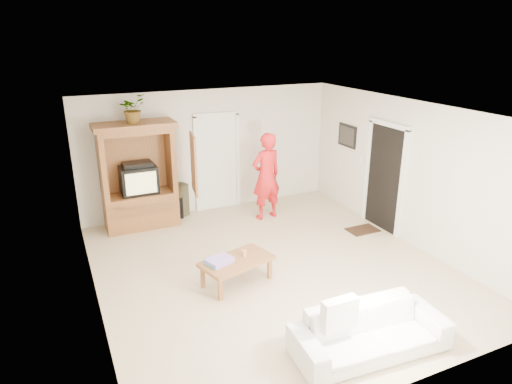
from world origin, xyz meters
The scene contains 19 objects.
floor centered at (0.00, 0.00, 0.00)m, with size 6.00×6.00×0.00m, color #C9B086.
ceiling centered at (0.00, 0.00, 2.60)m, with size 6.00×6.00×0.00m, color white.
wall_back centered at (0.00, 3.00, 1.30)m, with size 5.50×5.50×0.00m, color silver.
wall_front centered at (0.00, -3.00, 1.30)m, with size 5.50×5.50×0.00m, color silver.
wall_left centered at (-2.75, 0.00, 1.30)m, with size 6.00×6.00×0.00m, color silver.
wall_right centered at (2.75, 0.00, 1.30)m, with size 6.00×6.00×0.00m, color silver.
armoire centered at (-1.58, 2.66, 0.91)m, with size 1.82×1.14×2.10m.
door_back centered at (0.15, 2.97, 1.02)m, with size 0.85×0.05×2.04m, color white.
doorway_right centered at (2.73, 0.60, 1.02)m, with size 0.05×0.90×2.04m, color black.
framed_picture centered at (2.73, 1.90, 1.60)m, with size 0.03×0.60×0.48m, color black.
doormat centered at (2.30, 0.60, 0.01)m, with size 0.60×0.40×0.02m, color #382316.
plant centered at (-1.60, 2.63, 2.37)m, with size 0.48×0.42×0.54m, color #4C7238.
man centered at (0.86, 2.01, 0.91)m, with size 0.66×0.43×1.82m, color red.
sofa centered at (0.14, -2.36, 0.28)m, with size 1.92×0.75×0.56m, color white.
coffee_table centered at (-0.72, -0.19, 0.36)m, with size 1.22×0.87×0.41m.
towel centered at (-1.00, -0.19, 0.45)m, with size 0.38×0.28×0.08m, color #FF54C0.
candle centered at (-0.57, -0.14, 0.46)m, with size 0.08×0.08×0.10m, color tan.
backpack_black centered at (-0.90, 2.79, 0.23)m, with size 0.38×0.22×0.47m, color black, non-canonical shape.
backpack_olive centered at (-0.79, 2.85, 0.35)m, with size 0.37×0.27×0.70m, color #47442B, non-canonical shape.
Camera 1 is at (-3.06, -5.99, 3.73)m, focal length 32.00 mm.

